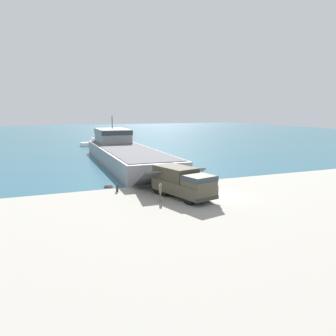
{
  "coord_description": "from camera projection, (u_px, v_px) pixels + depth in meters",
  "views": [
    {
      "loc": [
        -15.6,
        -26.43,
        8.03
      ],
      "look_at": [
        -2.62,
        5.22,
        2.14
      ],
      "focal_mm": 35.0,
      "sensor_mm": 36.0,
      "label": 1
    }
  ],
  "objects": [
    {
      "name": "ground_plane",
      "position": [
        214.0,
        197.0,
        31.29
      ],
      "size": [
        240.0,
        240.0,
        0.0
      ],
      "primitive_type": "plane",
      "color": "#9E998E"
    },
    {
      "name": "water_surface",
      "position": [
        80.0,
        134.0,
        119.78
      ],
      "size": [
        240.0,
        180.0,
        0.01
      ],
      "primitive_type": "cube",
      "color": "#285B70",
      "rests_on": "ground_plane"
    },
    {
      "name": "landing_craft",
      "position": [
        124.0,
        151.0,
        52.95
      ],
      "size": [
        8.66,
        37.1,
        7.29
      ],
      "rotation": [
        0.0,
        0.0,
        -0.03
      ],
      "color": "gray",
      "rests_on": "ground_plane"
    },
    {
      "name": "military_truck",
      "position": [
        183.0,
        182.0,
        30.77
      ],
      "size": [
        4.17,
        7.31,
        2.84
      ],
      "rotation": [
        0.0,
        0.0,
        -1.32
      ],
      "color": "#4C4738",
      "rests_on": "ground_plane"
    },
    {
      "name": "soldier_on_ramp",
      "position": [
        160.0,
        191.0,
        29.41
      ],
      "size": [
        0.39,
        0.5,
        1.71
      ],
      "rotation": [
        0.0,
        0.0,
        5.89
      ],
      "color": "#6B664C",
      "rests_on": "ground_plane"
    },
    {
      "name": "moored_boat_a",
      "position": [
        94.0,
        143.0,
        78.21
      ],
      "size": [
        6.38,
        3.57,
        1.85
      ],
      "rotation": [
        0.0,
        0.0,
        1.8
      ],
      "color": "white",
      "rests_on": "ground_plane"
    },
    {
      "name": "mooring_bollard",
      "position": [
        117.0,
        187.0,
        33.23
      ],
      "size": [
        0.3,
        0.3,
        0.84
      ],
      "color": "#333338",
      "rests_on": "ground_plane"
    },
    {
      "name": "shoreline_rock_a",
      "position": [
        110.0,
        187.0,
        35.24
      ],
      "size": [
        0.69,
        0.69,
        0.69
      ],
      "primitive_type": "sphere",
      "color": "gray",
      "rests_on": "ground_plane"
    },
    {
      "name": "shoreline_rock_b",
      "position": [
        197.0,
        179.0,
        39.73
      ],
      "size": [
        0.78,
        0.78,
        0.78
      ],
      "primitive_type": "sphere",
      "color": "gray",
      "rests_on": "ground_plane"
    },
    {
      "name": "shoreline_rock_c",
      "position": [
        107.0,
        187.0,
        35.17
      ],
      "size": [
        0.64,
        0.64,
        0.64
      ],
      "primitive_type": "sphere",
      "color": "#66605B",
      "rests_on": "ground_plane"
    }
  ]
}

